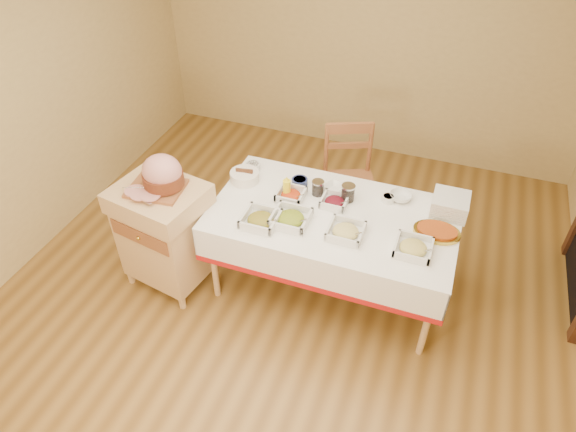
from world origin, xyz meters
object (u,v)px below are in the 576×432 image
(brass_platter, at_px, (437,232))
(plate_stack, at_px, (450,205))
(dining_table, at_px, (332,230))
(ham_on_board, at_px, (161,175))
(dining_chair, at_px, (349,180))
(butcher_cart, at_px, (165,231))
(mustard_bottle, at_px, (287,188))
(preserve_jar_left, at_px, (318,188))
(preserve_jar_right, at_px, (348,194))
(bread_basket, at_px, (245,176))

(brass_platter, bearing_deg, plate_stack, 79.81)
(dining_table, height_order, ham_on_board, ham_on_board)
(dining_chair, bearing_deg, butcher_cart, -135.37)
(ham_on_board, height_order, brass_platter, ham_on_board)
(ham_on_board, height_order, mustard_bottle, ham_on_board)
(butcher_cart, xyz_separation_m, mustard_bottle, (0.85, 0.45, 0.32))
(dining_table, relative_size, preserve_jar_left, 14.90)
(preserve_jar_left, bearing_deg, plate_stack, 7.08)
(ham_on_board, distance_m, preserve_jar_left, 1.18)
(dining_table, distance_m, mustard_bottle, 0.48)
(dining_chair, xyz_separation_m, preserve_jar_right, (0.13, -0.59, 0.30))
(butcher_cart, bearing_deg, preserve_jar_left, 27.90)
(butcher_cart, xyz_separation_m, bread_basket, (0.46, 0.53, 0.28))
(butcher_cart, distance_m, preserve_jar_right, 1.45)
(ham_on_board, distance_m, preserve_jar_right, 1.39)
(preserve_jar_right, distance_m, mustard_bottle, 0.47)
(dining_table, distance_m, plate_stack, 0.89)
(butcher_cart, height_order, ham_on_board, ham_on_board)
(mustard_bottle, distance_m, brass_platter, 1.15)
(brass_platter, bearing_deg, mustard_bottle, 177.97)
(bread_basket, xyz_separation_m, plate_stack, (1.58, 0.15, 0.03))
(plate_stack, bearing_deg, dining_chair, 151.47)
(plate_stack, bearing_deg, preserve_jar_right, -171.36)
(dining_table, relative_size, ham_on_board, 4.36)
(ham_on_board, height_order, plate_stack, ham_on_board)
(butcher_cart, relative_size, preserve_jar_left, 7.57)
(dining_table, relative_size, dining_chair, 1.81)
(preserve_jar_left, distance_m, bread_basket, 0.60)
(dining_table, xyz_separation_m, preserve_jar_left, (-0.19, 0.19, 0.22))
(preserve_jar_right, relative_size, plate_stack, 0.52)
(dining_table, distance_m, bread_basket, 0.83)
(preserve_jar_right, xyz_separation_m, bread_basket, (-0.84, -0.04, -0.02))
(dining_table, xyz_separation_m, butcher_cart, (-1.25, -0.37, -0.07))
(brass_platter, bearing_deg, preserve_jar_right, 166.98)
(dining_table, bearing_deg, dining_chair, 95.53)
(bread_basket, distance_m, brass_platter, 1.54)
(butcher_cart, bearing_deg, dining_chair, 44.63)
(butcher_cart, xyz_separation_m, preserve_jar_left, (1.07, 0.56, 0.29))
(ham_on_board, bearing_deg, preserve_jar_left, 27.43)
(dining_chair, relative_size, plate_stack, 3.85)
(butcher_cart, relative_size, brass_platter, 2.78)
(dining_chair, distance_m, bread_basket, 0.99)
(ham_on_board, xyz_separation_m, bread_basket, (0.42, 0.50, -0.24))
(brass_platter, bearing_deg, bread_basket, 175.47)
(dining_table, relative_size, bread_basket, 7.83)
(ham_on_board, bearing_deg, preserve_jar_right, 23.19)
(brass_platter, bearing_deg, ham_on_board, -169.03)
(dining_table, height_order, bread_basket, bread_basket)
(preserve_jar_left, relative_size, plate_stack, 0.47)
(dining_chair, height_order, plate_stack, dining_chair)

